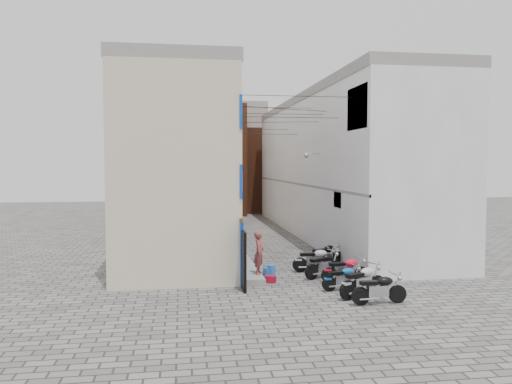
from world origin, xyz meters
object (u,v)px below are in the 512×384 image
motorcycle_b (363,279)px  motorcycle_e (324,263)px  motorcycle_g (326,254)px  water_jug_near (266,273)px  motorcycle_a (379,287)px  motorcycle_d (346,268)px  water_jug_far (271,272)px  red_crate (271,279)px  motorcycle_f (316,258)px  person_a (259,253)px  person_b (233,238)px  motorcycle_c (343,277)px

motorcycle_b → motorcycle_e: 3.16m
motorcycle_g → water_jug_near: motorcycle_g is taller
motorcycle_a → motorcycle_d: size_ratio=0.99×
motorcycle_b → motorcycle_a: bearing=-14.9°
water_jug_far → red_crate: 0.73m
motorcycle_e → red_crate: size_ratio=4.77×
motorcycle_f → motorcycle_g: bearing=146.8°
motorcycle_a → water_jug_far: (-2.87, 4.25, -0.29)m
water_jug_near → red_crate: (0.05, -0.65, -0.09)m
motorcycle_a → motorcycle_e: 4.16m
person_a → person_b: size_ratio=1.03×
motorcycle_b → red_crate: 3.85m
motorcycle_a → motorcycle_f: 5.19m
motorcycle_c → motorcycle_f: (-0.19, 3.16, 0.09)m
motorcycle_d → water_jug_near: motorcycle_d is taller
motorcycle_a → water_jug_near: size_ratio=4.33×
person_a → water_jug_far: (0.54, 0.25, -0.84)m
motorcycle_b → motorcycle_g: 5.18m
motorcycle_b → person_b: person_b is taller
red_crate → person_a: bearing=130.4°
motorcycle_c → person_b: (-3.46, 6.20, 0.59)m
motorcycle_d → motorcycle_f: size_ratio=0.97×
motorcycle_f → person_b: (-3.28, 3.04, 0.50)m
water_jug_near → water_jug_far: (0.21, 0.06, 0.05)m
motorcycle_d → motorcycle_e: motorcycle_e is taller
motorcycle_a → red_crate: bearing=-142.7°
person_b → motorcycle_b: bearing=-108.5°
motorcycle_a → motorcycle_b: motorcycle_b is taller
motorcycle_g → red_crate: bearing=-74.9°
motorcycle_d → motorcycle_e: bearing=-150.1°
motorcycle_e → person_b: 5.29m
motorcycle_a → motorcycle_c: size_ratio=1.13×
motorcycle_f → water_jug_near: bearing=-64.8°
person_b → motorcycle_g: bearing=-73.2°
water_jug_far → red_crate: (-0.15, -0.70, -0.14)m
motorcycle_c → person_b: bearing=-162.1°
red_crate → motorcycle_c: bearing=-32.8°
person_b → water_jug_near: size_ratio=3.74×
motorcycle_c → water_jug_far: 3.24m
motorcycle_e → motorcycle_c: bearing=-25.8°
person_b → red_crate: bearing=-124.2°
motorcycle_a → person_b: person_b is taller
person_a → motorcycle_a: bearing=-121.3°
water_jug_far → motorcycle_a: bearing=-55.9°
motorcycle_f → motorcycle_d: bearing=20.5°
motorcycle_d → person_a: (-3.30, 0.94, 0.54)m
motorcycle_e → person_b: person_b is taller
motorcycle_a → water_jug_near: 5.22m
motorcycle_g → water_jug_near: 3.66m
motorcycle_c → motorcycle_g: 4.21m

